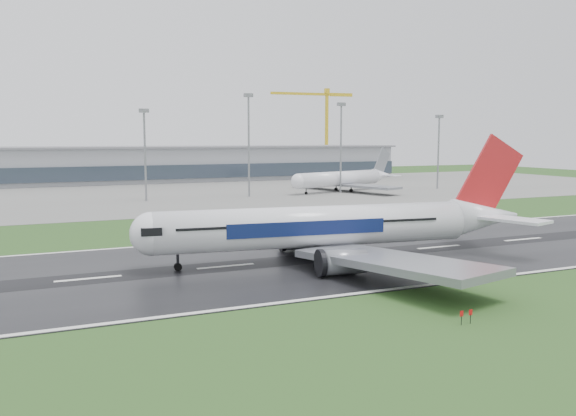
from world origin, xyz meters
name	(u,v)px	position (x,y,z in m)	size (l,w,h in m)	color
ground	(341,256)	(0.00, 0.00, 0.00)	(520.00, 520.00, 0.00)	#224519
runway	(341,256)	(0.00, 0.00, 0.05)	(400.00, 45.00, 0.10)	black
apron	(173,193)	(0.00, 125.00, 0.04)	(400.00, 130.00, 0.08)	slate
terminal	(143,165)	(0.00, 185.00, 7.50)	(240.00, 36.00, 15.00)	gray
main_airliner	(342,201)	(-1.75, -3.32, 9.72)	(65.15, 62.05, 19.23)	white
parked_airliner	(343,171)	(58.12, 104.73, 7.64)	(51.60, 48.04, 15.12)	white
tower_crane	(327,132)	(100.56, 200.00, 22.79)	(46.30, 2.53, 45.59)	gold
floodmast_2	(145,157)	(-14.01, 100.00, 13.62)	(0.64, 0.64, 27.24)	gray
floodmast_3	(249,147)	(19.96, 100.00, 16.43)	(0.64, 0.64, 32.85)	gray
floodmast_4	(341,150)	(54.57, 100.00, 15.35)	(0.64, 0.64, 30.70)	gray
floodmast_5	(438,154)	(97.07, 100.00, 13.53)	(0.64, 0.64, 27.06)	gray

